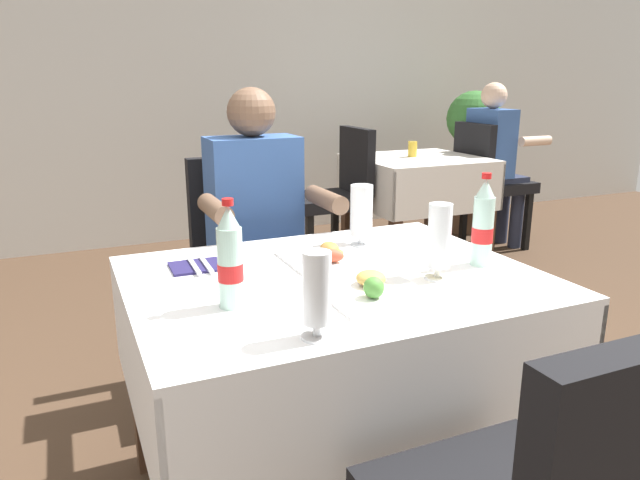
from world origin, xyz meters
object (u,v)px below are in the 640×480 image
plate_near_camera (373,289)px  plate_far_diner (327,255)px  chair_far_diner_seat (249,259)px  background_chair_left (335,191)px  main_dining_table (334,329)px  napkin_cutlery_set (199,266)px  beer_glass_left (361,215)px  seated_diner_far (259,229)px  beer_glass_middle (317,294)px  background_patron (495,157)px  background_chair_right (489,178)px  cola_bottle_secondary (230,260)px  background_table_tumbler (413,149)px  potted_plant_corner (472,141)px  background_dining_table (417,184)px  beer_glass_right (439,240)px  cola_bottle_primary (483,225)px

plate_near_camera → plate_far_diner: plate_near_camera is taller
chair_far_diner_seat → background_chair_left: bearing=51.7°
main_dining_table → plate_near_camera: (0.03, -0.19, 0.18)m
plate_far_diner → napkin_cutlery_set: plate_far_diner is taller
beer_glass_left → seated_diner_far: bearing=112.6°
beer_glass_middle → background_chair_left: bearing=63.9°
beer_glass_left → background_patron: size_ratio=0.16×
main_dining_table → beer_glass_middle: (-0.21, -0.37, 0.27)m
background_chair_right → cola_bottle_secondary: bearing=-139.8°
plate_far_diner → background_table_tumbler: (1.58, 2.01, 0.04)m
plate_near_camera → beer_glass_middle: (-0.24, -0.18, 0.09)m
background_patron → background_chair_right: bearing=180.0°
background_table_tumbler → potted_plant_corner: bearing=27.2°
background_table_tumbler → beer_glass_middle: bearing=-126.2°
background_chair_right → background_patron: size_ratio=0.77×
plate_near_camera → background_chair_right: size_ratio=0.26×
seated_diner_far → cola_bottle_secondary: seated_diner_far is taller
beer_glass_middle → background_table_tumbler: (1.84, 2.51, -0.05)m
beer_glass_middle → seated_diner_far: bearing=78.3°
seated_diner_far → background_table_tumbler: 2.14m
seated_diner_far → background_dining_table: size_ratio=1.44×
background_dining_table → main_dining_table: bearing=-128.0°
main_dining_table → background_chair_right: bearing=42.6°
background_chair_left → chair_far_diner_seat: bearing=-128.3°
beer_glass_left → napkin_cutlery_set: 0.56m
main_dining_table → background_chair_left: size_ratio=1.19×
main_dining_table → napkin_cutlery_set: (-0.34, 0.23, 0.17)m
beer_glass_right → potted_plant_corner: (2.24, 2.74, -0.08)m
potted_plant_corner → napkin_cutlery_set: bearing=-140.2°
main_dining_table → cola_bottle_secondary: (-0.33, -0.11, 0.29)m
chair_far_diner_seat → cola_bottle_primary: bearing=-64.2°
cola_bottle_primary → napkin_cutlery_set: (-0.79, 0.32, -0.12)m
main_dining_table → napkin_cutlery_set: bearing=145.7°
beer_glass_right → background_chair_right: 3.05m
main_dining_table → cola_bottle_primary: cola_bottle_primary is taller
cola_bottle_secondary → background_dining_table: size_ratio=0.31×
beer_glass_right → cola_bottle_secondary: bearing=177.1°
napkin_cutlery_set → main_dining_table: bearing=-34.3°
chair_far_diner_seat → potted_plant_corner: size_ratio=0.81×
cola_bottle_secondary → chair_far_diner_seat: bearing=70.8°
beer_glass_left → beer_glass_right: beer_glass_right is taller
beer_glass_left → background_chair_right: size_ratio=0.21×
cola_bottle_secondary → beer_glass_right: bearing=-2.9°
beer_glass_left → cola_bottle_secondary: bearing=-146.7°
background_chair_left → background_table_tumbler: bearing=3.6°
main_dining_table → background_dining_table: 2.67m
beer_glass_middle → background_chair_left: (1.21, 2.47, -0.29)m
main_dining_table → plate_near_camera: size_ratio=4.49×
plate_near_camera → beer_glass_left: bearing=66.3°
background_dining_table → background_patron: bearing=0.0°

